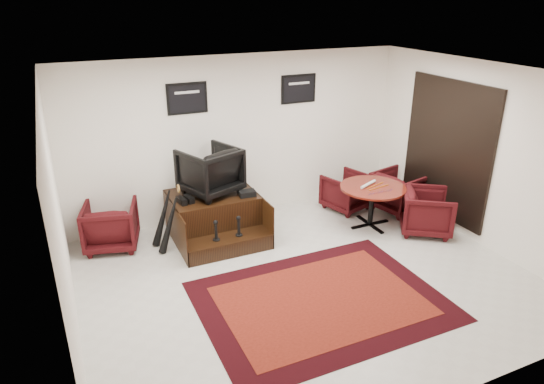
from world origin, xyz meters
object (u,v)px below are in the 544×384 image
at_px(table_chair_back, 346,190).
at_px(table_chair_window, 399,190).
at_px(shine_podium, 215,218).
at_px(shine_chair, 210,168).
at_px(table_chair_corner, 427,210).
at_px(meeting_table, 373,191).
at_px(armchair_side, 111,224).

bearing_deg(table_chair_back, table_chair_window, 134.37).
bearing_deg(table_chair_back, shine_podium, -16.02).
relative_size(shine_chair, table_chair_window, 1.04).
distance_m(shine_chair, table_chair_corner, 3.62).
distance_m(shine_chair, meeting_table, 2.73).
distance_m(armchair_side, table_chair_corner, 5.09).
relative_size(table_chair_back, table_chair_window, 0.92).
bearing_deg(meeting_table, shine_podium, 163.96).
height_order(table_chair_back, table_chair_corner, table_chair_corner).
xyz_separation_m(shine_chair, meeting_table, (2.54, -0.87, -0.50)).
height_order(armchair_side, meeting_table, armchair_side).
distance_m(shine_chair, table_chair_window, 3.48).
height_order(meeting_table, table_chair_back, table_chair_back).
xyz_separation_m(armchair_side, table_chair_window, (4.95, -0.72, 0.00)).
relative_size(shine_chair, armchair_side, 1.04).
relative_size(meeting_table, table_chair_window, 1.36).
bearing_deg(shine_podium, table_chair_corner, -22.06).
bearing_deg(table_chair_corner, shine_podium, 102.27).
xyz_separation_m(meeting_table, table_chair_window, (0.82, 0.33, -0.23)).
bearing_deg(armchair_side, table_chair_window, -173.74).
bearing_deg(table_chair_window, table_chair_back, 48.29).
xyz_separation_m(shine_chair, table_chair_back, (2.54, -0.10, -0.76)).
xyz_separation_m(shine_podium, table_chair_back, (2.54, 0.05, 0.04)).
xyz_separation_m(shine_podium, armchair_side, (-1.59, 0.31, 0.07)).
bearing_deg(meeting_table, armchair_side, 165.80).
bearing_deg(table_chair_corner, meeting_table, 84.40).
distance_m(armchair_side, table_chair_back, 4.13).
bearing_deg(shine_podium, table_chair_back, 1.03).
bearing_deg(shine_chair, table_chair_window, 149.97).
xyz_separation_m(meeting_table, table_chair_corner, (0.69, -0.58, -0.22)).
height_order(meeting_table, table_chair_window, table_chair_window).
xyz_separation_m(shine_podium, table_chair_corner, (3.23, -1.31, 0.08)).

